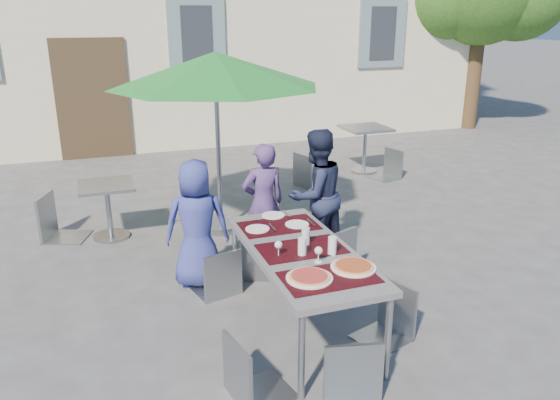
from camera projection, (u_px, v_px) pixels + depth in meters
name	position (u px, v px, depth m)	size (l,w,h in m)	color
ground	(396.00, 353.00, 4.41)	(90.00, 90.00, 0.00)	#464648
dining_table	(301.00, 255.00, 4.54)	(0.80, 1.85, 0.76)	#46464B
pizza_near_left	(309.00, 277.00, 4.00)	(0.35, 0.35, 0.03)	white
pizza_near_right	(353.00, 266.00, 4.16)	(0.35, 0.35, 0.03)	white
glassware	(310.00, 244.00, 4.42)	(0.49, 0.42, 0.15)	silver
place_settings	(276.00, 223.00, 5.06)	(0.64, 0.52, 0.01)	white
child_0	(197.00, 224.00, 5.34)	(0.63, 0.41, 1.29)	#323A8B
child_1	(263.00, 203.00, 5.90)	(0.48, 0.32, 1.32)	#513772
child_2	(316.00, 195.00, 5.95)	(0.71, 0.41, 1.45)	#1B213D
chair_0	(217.00, 245.00, 5.16)	(0.48, 0.49, 0.90)	#91979C
chair_1	(263.00, 225.00, 5.50)	(0.58, 0.59, 0.99)	gray
chair_2	(333.00, 223.00, 5.47)	(0.59, 0.60, 1.04)	gray
chair_3	(249.00, 333.00, 3.72)	(0.48, 0.48, 0.92)	gray
chair_4	(392.00, 281.00, 4.48)	(0.50, 0.50, 0.89)	gray
chair_5	(359.00, 346.00, 3.55)	(0.50, 0.50, 0.93)	gray
patio_umbrella	(215.00, 71.00, 6.30)	(2.51, 2.51, 2.19)	#9A9CA1
cafe_table_0	(108.00, 203.00, 6.54)	(0.64, 0.64, 0.68)	#9A9CA1
bg_chair_l_0	(52.00, 189.00, 6.47)	(0.61, 0.60, 1.06)	gray
bg_chair_r_0	(189.00, 179.00, 7.25)	(0.47, 0.46, 0.89)	gray
cafe_table_1	(365.00, 140.00, 9.27)	(0.74, 0.74, 0.79)	#9A9CA1
bg_chair_l_1	(308.00, 150.00, 8.50)	(0.56, 0.56, 1.00)	gray
bg_chair_r_1	(390.00, 147.00, 8.96)	(0.50, 0.50, 0.91)	gray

